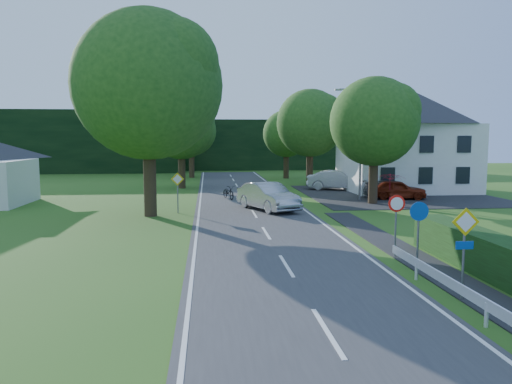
{
  "coord_description": "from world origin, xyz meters",
  "views": [
    {
      "loc": [
        -2.7,
        -4.86,
        4.48
      ],
      "look_at": [
        -0.38,
        19.02,
        1.87
      ],
      "focal_mm": 35.0,
      "sensor_mm": 36.0,
      "label": 1
    }
  ],
  "objects": [
    {
      "name": "road",
      "position": [
        0.0,
        20.0,
        0.02
      ],
      "size": [
        7.0,
        80.0,
        0.04
      ],
      "primitive_type": "cube",
      "color": "#363639",
      "rests_on": "ground"
    },
    {
      "name": "parking_pad",
      "position": [
        12.0,
        33.0,
        0.02
      ],
      "size": [
        14.0,
        16.0,
        0.04
      ],
      "primitive_type": "cube",
      "color": "black",
      "rests_on": "ground"
    },
    {
      "name": "line_edge_left",
      "position": [
        -3.25,
        20.0,
        0.04
      ],
      "size": [
        0.12,
        80.0,
        0.01
      ],
      "primitive_type": "cube",
      "color": "white",
      "rests_on": "road"
    },
    {
      "name": "line_edge_right",
      "position": [
        3.25,
        20.0,
        0.04
      ],
      "size": [
        0.12,
        80.0,
        0.01
      ],
      "primitive_type": "cube",
      "color": "white",
      "rests_on": "road"
    },
    {
      "name": "line_centre",
      "position": [
        0.0,
        20.0,
        0.04
      ],
      "size": [
        0.12,
        80.0,
        0.01
      ],
      "primitive_type": null,
      "color": "white",
      "rests_on": "road"
    },
    {
      "name": "tree_main",
      "position": [
        -6.0,
        24.0,
        5.82
      ],
      "size": [
        9.4,
        9.4,
        11.64
      ],
      "primitive_type": null,
      "color": "#1E4A16",
      "rests_on": "ground"
    },
    {
      "name": "tree_left_far",
      "position": [
        -5.0,
        40.0,
        4.29
      ],
      "size": [
        7.0,
        7.0,
        8.58
      ],
      "primitive_type": null,
      "color": "#1E4A16",
      "rests_on": "ground"
    },
    {
      "name": "tree_right_far",
      "position": [
        7.0,
        42.0,
        4.54
      ],
      "size": [
        7.4,
        7.4,
        9.09
      ],
      "primitive_type": null,
      "color": "#1E4A16",
      "rests_on": "ground"
    },
    {
      "name": "tree_left_back",
      "position": [
        -4.5,
        52.0,
        4.04
      ],
      "size": [
        6.6,
        6.6,
        8.07
      ],
      "primitive_type": null,
      "color": "#1E4A16",
      "rests_on": "ground"
    },
    {
      "name": "tree_right_back",
      "position": [
        6.0,
        50.0,
        3.78
      ],
      "size": [
        6.2,
        6.2,
        7.56
      ],
      "primitive_type": null,
      "color": "#1E4A16",
      "rests_on": "ground"
    },
    {
      "name": "tree_right_mid",
      "position": [
        8.5,
        28.0,
        4.29
      ],
      "size": [
        7.0,
        7.0,
        8.58
      ],
      "primitive_type": null,
      "color": "#1E4A16",
      "rests_on": "ground"
    },
    {
      "name": "treeline_left",
      "position": [
        -28.0,
        62.0,
        4.0
      ],
      "size": [
        44.0,
        6.0,
        8.0
      ],
      "primitive_type": "cube",
      "color": "black",
      "rests_on": "ground"
    },
    {
      "name": "treeline_right",
      "position": [
        8.0,
        66.0,
        3.5
      ],
      "size": [
        30.0,
        5.0,
        7.0
      ],
      "primitive_type": "cube",
      "color": "black",
      "rests_on": "ground"
    },
    {
      "name": "house_white",
      "position": [
        14.0,
        36.0,
        4.41
      ],
      "size": [
        10.6,
        8.4,
        8.6
      ],
      "color": "silver",
      "rests_on": "ground"
    },
    {
      "name": "streetlight",
      "position": [
        8.06,
        30.0,
        4.46
      ],
      "size": [
        2.03,
        0.18,
        8.0
      ],
      "color": "slate",
      "rests_on": "ground"
    },
    {
      "name": "sign_priority_right",
      "position": [
        4.3,
        7.98,
        1.8
      ],
      "size": [
        0.78,
        0.09,
        2.59
      ],
      "color": "slate",
      "rests_on": "ground"
    },
    {
      "name": "sign_roundabout",
      "position": [
        4.3,
        10.98,
        1.67
      ],
      "size": [
        0.64,
        0.08,
        2.37
      ],
      "color": "slate",
      "rests_on": "ground"
    },
    {
      "name": "sign_speed_limit",
      "position": [
        4.3,
        12.97,
        1.77
      ],
      "size": [
        0.64,
        0.11,
        2.37
      ],
      "color": "slate",
      "rests_on": "ground"
    },
    {
      "name": "sign_priority_left",
      "position": [
        -4.5,
        24.98,
        1.72
      ],
      "size": [
        0.78,
        0.09,
        2.44
      ],
      "color": "slate",
      "rests_on": "ground"
    },
    {
      "name": "moving_car",
      "position": [
        0.99,
        25.48,
        0.88
      ],
      "size": [
        3.69,
        5.42,
        1.69
      ],
      "primitive_type": "imported",
      "rotation": [
        0.0,
        0.0,
        0.41
      ],
      "color": "#A0A0A4",
      "rests_on": "road"
    },
    {
      "name": "motorcycle",
      "position": [
        -1.2,
        31.47,
        0.53
      ],
      "size": [
        1.26,
        1.98,
        0.98
      ],
      "primitive_type": "imported",
      "rotation": [
        0.0,
        0.0,
        0.35
      ],
      "color": "black",
      "rests_on": "road"
    },
    {
      "name": "parked_car_red",
      "position": [
        11.06,
        30.15,
        0.74
      ],
      "size": [
        4.33,
        2.33,
        1.4
      ],
      "primitive_type": "imported",
      "rotation": [
        0.0,
        0.0,
        1.4
      ],
      "color": "maroon",
      "rests_on": "parking_pad"
    },
    {
      "name": "parked_car_silver_a",
      "position": [
        8.32,
        37.0,
        0.87
      ],
      "size": [
        5.35,
        3.12,
        1.67
      ],
      "primitive_type": "imported",
      "rotation": [
        0.0,
        0.0,
        1.28
      ],
      "color": "#ADADB2",
      "rests_on": "parking_pad"
    },
    {
      "name": "parked_car_grey",
      "position": [
        11.06,
        30.77,
        0.69
      ],
      "size": [
        4.74,
        2.62,
        1.3
      ],
      "primitive_type": "imported",
      "rotation": [
        0.0,
        0.0,
        1.39
      ],
      "color": "#48484D",
      "rests_on": "parking_pad"
    },
    {
      "name": "parked_car_silver_b",
      "position": [
        14.07,
        34.0,
        0.72
      ],
      "size": [
        5.41,
        3.87,
        1.37
      ],
      "primitive_type": "imported",
      "rotation": [
        0.0,
        0.0,
        1.93
      ],
      "color": "#B2B2B9",
      "rests_on": "parking_pad"
    },
    {
      "name": "parasol",
      "position": [
        10.28,
        29.5,
        1.01
      ],
      "size": [
        2.38,
        2.41,
        1.95
      ],
      "primitive_type": "imported",
      "rotation": [
        0.0,
        0.0,
        -0.13
      ],
      "color": "red",
      "rests_on": "parking_pad"
    }
  ]
}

